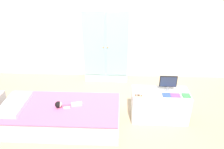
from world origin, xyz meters
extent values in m
cube|color=tan|center=(0.00, 0.00, -0.01)|extent=(10.00, 10.00, 0.02)
cube|color=silver|center=(0.00, 1.57, 1.35)|extent=(6.40, 0.05, 2.70)
cube|color=silver|center=(-0.67, -0.09, 0.07)|extent=(1.74, 0.85, 0.15)
cube|color=silver|center=(-0.67, -0.09, 0.22)|extent=(1.70, 0.81, 0.14)
cube|color=pink|center=(-0.67, -0.09, 0.30)|extent=(1.73, 0.84, 0.02)
cube|color=silver|center=(-1.34, -0.09, 0.34)|extent=(0.32, 0.61, 0.06)
cube|color=#D6668E|center=(-0.57, -0.07, 0.34)|extent=(0.15, 0.11, 0.06)
cube|color=beige|center=(-0.43, -0.01, 0.33)|extent=(0.16, 0.07, 0.04)
cube|color=beige|center=(-0.42, -0.05, 0.33)|extent=(0.16, 0.07, 0.04)
cube|color=beige|center=(-0.58, -0.01, 0.32)|extent=(0.10, 0.05, 0.03)
cube|color=beige|center=(-0.55, -0.12, 0.32)|extent=(0.10, 0.05, 0.03)
sphere|color=beige|center=(-0.67, -0.09, 0.35)|extent=(0.09, 0.09, 0.09)
sphere|color=black|center=(-0.68, -0.09, 0.35)|extent=(0.10, 0.10, 0.10)
cube|color=silver|center=(-0.08, 1.39, 0.76)|extent=(0.87, 0.27, 1.52)
cube|color=#9DC0C9|center=(-0.30, 1.25, 0.80)|extent=(0.41, 0.02, 1.25)
cube|color=#9DC0C9|center=(0.13, 1.25, 0.80)|extent=(0.41, 0.02, 1.25)
sphere|color=gold|center=(-0.12, 1.23, 0.76)|extent=(0.02, 0.02, 0.02)
sphere|color=gold|center=(-0.04, 1.23, 0.76)|extent=(0.02, 0.02, 0.02)
cube|color=silver|center=(0.82, 0.13, 0.23)|extent=(0.85, 0.40, 0.47)
cylinder|color=#99999E|center=(0.92, 0.20, 0.47)|extent=(0.10, 0.10, 0.01)
cylinder|color=#99999E|center=(0.92, 0.20, 0.50)|extent=(0.02, 0.02, 0.05)
cube|color=black|center=(0.92, 0.20, 0.61)|extent=(0.26, 0.02, 0.17)
cube|color=#28334C|center=(0.92, 0.19, 0.61)|extent=(0.24, 0.01, 0.15)
cube|color=#8E6642|center=(0.48, 0.03, 0.47)|extent=(0.10, 0.01, 0.01)
cube|color=#8E6642|center=(0.48, 0.00, 0.47)|extent=(0.10, 0.01, 0.01)
cube|color=white|center=(0.48, 0.01, 0.52)|extent=(0.07, 0.03, 0.04)
cylinder|color=white|center=(0.50, 0.02, 0.49)|extent=(0.01, 0.01, 0.02)
cylinder|color=white|center=(0.50, 0.00, 0.49)|extent=(0.01, 0.01, 0.02)
cylinder|color=white|center=(0.45, 0.02, 0.49)|extent=(0.01, 0.01, 0.02)
cylinder|color=white|center=(0.45, 0.00, 0.49)|extent=(0.01, 0.01, 0.02)
cylinder|color=white|center=(0.51, 0.01, 0.55)|extent=(0.02, 0.02, 0.02)
sphere|color=white|center=(0.51, 0.01, 0.57)|extent=(0.04, 0.04, 0.04)
cube|color=blue|center=(0.88, 0.04, 0.48)|extent=(0.11, 0.10, 0.02)
cube|color=#8E51B2|center=(1.01, 0.04, 0.47)|extent=(0.15, 0.11, 0.01)
cube|color=#429E51|center=(1.17, 0.04, 0.48)|extent=(0.11, 0.11, 0.02)
camera|label=1|loc=(0.21, -2.65, 2.17)|focal=34.71mm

